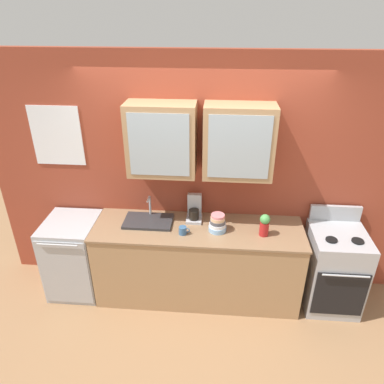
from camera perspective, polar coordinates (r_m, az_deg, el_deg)
name	(u,v)px	position (r m, az deg, el deg)	size (l,w,h in m)	color
ground_plane	(197,293)	(4.43, 0.85, -15.67)	(10.00, 10.00, 0.00)	#936B47
back_wall_unit	(200,170)	(3.89, 1.27, 3.49)	(4.69, 0.43, 2.67)	#993D28
counter	(198,262)	(4.13, 0.89, -11.05)	(2.26, 0.67, 0.92)	#A87F56
stove_range	(333,269)	(4.31, 21.48, -11.26)	(0.57, 0.66, 1.10)	#ADAFB5
sink_faucet	(148,221)	(3.97, -6.93, -4.53)	(0.53, 0.33, 0.26)	#2D2D30
bowl_stack	(218,223)	(3.78, 4.08, -4.97)	(0.19, 0.19, 0.19)	#8CB7E0
vase	(264,224)	(3.75, 11.43, -5.07)	(0.10, 0.10, 0.24)	#B21E1E
cup_near_sink	(183,230)	(3.74, -1.46, -6.12)	(0.12, 0.08, 0.09)	#38608C
dishwasher	(75,256)	(4.42, -18.07, -9.61)	(0.57, 0.65, 0.92)	#ADAFB5
coffee_maker	(194,210)	(3.96, 0.37, -2.92)	(0.17, 0.20, 0.29)	#B7B7BC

